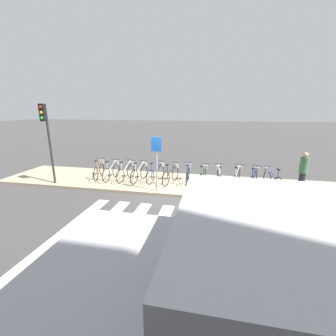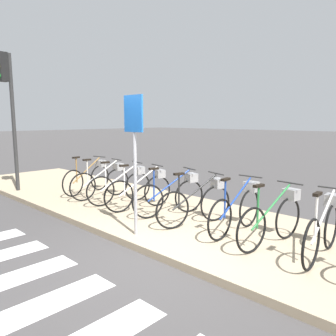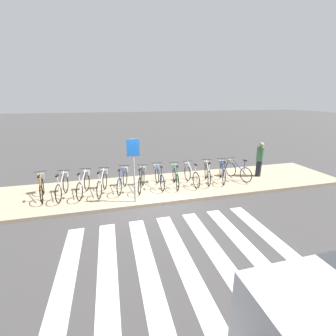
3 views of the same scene
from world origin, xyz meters
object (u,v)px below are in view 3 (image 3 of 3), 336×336
parked_bicycle_9 (207,172)px  parked_bicycle_11 (237,170)px  parked_bicycle_5 (142,179)px  sign_post (134,160)px  parked_bicycle_1 (63,186)px  parked_bicycle_4 (123,179)px  parked_bicycle_8 (191,174)px  parked_bicycle_3 (102,182)px  pedestrian (260,159)px  parked_bicycle_7 (175,176)px  parked_bicycle_6 (159,176)px  parked_bicycle_2 (84,184)px  parked_bicycle_10 (222,171)px  parked_bicycle_0 (42,187)px

parked_bicycle_9 → parked_bicycle_11: size_ratio=1.00×
parked_bicycle_11 → parked_bicycle_5: bearing=-178.4°
sign_post → parked_bicycle_1: bearing=155.2°
parked_bicycle_4 → parked_bicycle_8: size_ratio=0.96×
parked_bicycle_3 → sign_post: (1.17, -1.20, 1.16)m
pedestrian → sign_post: sign_post is taller
parked_bicycle_1 → parked_bicycle_3: same height
parked_bicycle_1 → parked_bicycle_4: same height
parked_bicycle_7 → pedestrian: pedestrian is taller
parked_bicycle_6 → parked_bicycle_9: (2.28, -0.00, 0.00)m
parked_bicycle_5 → parked_bicycle_2: bearing=179.3°
parked_bicycle_8 → parked_bicycle_5: bearing=-178.0°
parked_bicycle_3 → parked_bicycle_4: (0.81, 0.12, 0.00)m
parked_bicycle_9 → parked_bicycle_7: bearing=-176.2°
parked_bicycle_4 → parked_bicycle_10: 4.56m
parked_bicycle_9 → pedestrian: pedestrian is taller
pedestrian → parked_bicycle_3: bearing=-178.6°
parked_bicycle_10 → parked_bicycle_11: same height
parked_bicycle_6 → parked_bicycle_0: bearing=-179.4°
parked_bicycle_5 → pedestrian: pedestrian is taller
parked_bicycle_3 → parked_bicycle_8: size_ratio=0.98×
parked_bicycle_5 → parked_bicycle_10: (3.78, 0.10, 0.00)m
parked_bicycle_2 → parked_bicycle_5: same height
parked_bicycle_2 → parked_bicycle_7: same height
parked_bicycle_4 → parked_bicycle_1: bearing=-177.6°
parked_bicycle_10 → sign_post: bearing=-162.8°
parked_bicycle_1 → parked_bicycle_9: same height
parked_bicycle_0 → parked_bicycle_10: same height
parked_bicycle_2 → sign_post: size_ratio=0.69×
parked_bicycle_9 → parked_bicycle_11: same height
parked_bicycle_3 → sign_post: sign_post is taller
parked_bicycle_9 → pedestrian: 2.78m
pedestrian → parked_bicycle_1: bearing=-179.0°
parked_bicycle_3 → parked_bicycle_10: size_ratio=1.04×
parked_bicycle_0 → parked_bicycle_9: same height
parked_bicycle_2 → parked_bicycle_4: same height
parked_bicycle_7 → sign_post: (-1.91, -1.24, 1.16)m
parked_bicycle_7 → parked_bicycle_10: (2.30, 0.07, 0.00)m
parked_bicycle_1 → parked_bicycle_5: size_ratio=1.03×
parked_bicycle_7 → pedestrian: bearing=2.0°
parked_bicycle_7 → sign_post: sign_post is taller
parked_bicycle_4 → parked_bicycle_2: bearing=-176.4°
parked_bicycle_0 → parked_bicycle_5: (3.84, -0.09, 0.00)m
parked_bicycle_10 → sign_post: sign_post is taller
parked_bicycle_1 → parked_bicycle_5: bearing=-0.5°
parked_bicycle_10 → parked_bicycle_2: bearing=-179.3°
sign_post → parked_bicycle_3: bearing=134.1°
parked_bicycle_0 → parked_bicycle_3: bearing=-2.4°
parked_bicycle_0 → parked_bicycle_9: 6.88m
parked_bicycle_1 → parked_bicycle_5: 3.08m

